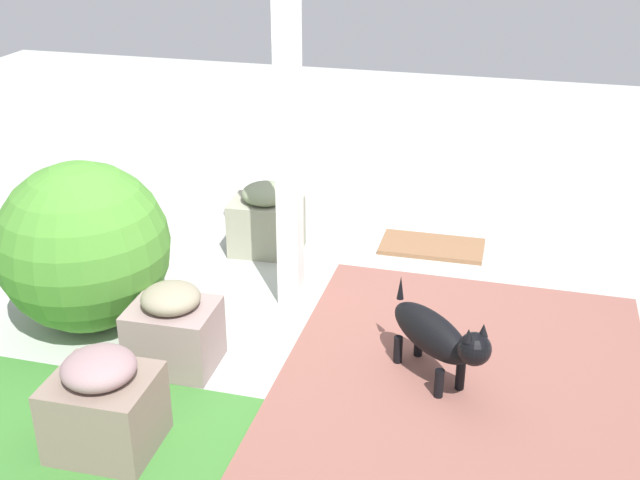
{
  "coord_description": "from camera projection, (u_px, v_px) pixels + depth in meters",
  "views": [
    {
      "loc": [
        -1.04,
        3.98,
        2.3
      ],
      "look_at": [
        -0.01,
        0.1,
        0.45
      ],
      "focal_mm": 44.8,
      "sensor_mm": 36.0,
      "label": 1
    }
  ],
  "objects": [
    {
      "name": "brick_path",
      "position": [
        461.0,
        394.0,
        3.85
      ],
      "size": [
        1.8,
        2.4,
        0.02
      ],
      "primitive_type": "cube",
      "color": "brown",
      "rests_on": "ground"
    },
    {
      "name": "stone_planter_nearest",
      "position": [
        266.0,
        220.0,
        5.24
      ],
      "size": [
        0.48,
        0.36,
        0.48
      ],
      "color": "gray",
      "rests_on": "ground"
    },
    {
      "name": "porch_pillar",
      "position": [
        288.0,
        125.0,
        4.27
      ],
      "size": [
        0.12,
        0.12,
        2.14
      ],
      "primitive_type": "cube",
      "color": "white",
      "rests_on": "ground"
    },
    {
      "name": "stone_planter_far",
      "position": [
        104.0,
        404.0,
        3.43
      ],
      "size": [
        0.45,
        0.4,
        0.48
      ],
      "color": "gray",
      "rests_on": "ground"
    },
    {
      "name": "stone_planter_mid",
      "position": [
        174.0,
        329.0,
        4.02
      ],
      "size": [
        0.44,
        0.36,
        0.45
      ],
      "color": "gray",
      "rests_on": "ground"
    },
    {
      "name": "doormat",
      "position": [
        432.0,
        246.0,
        5.36
      ],
      "size": [
        0.69,
        0.38,
        0.03
      ],
      "primitive_type": "cube",
      "rotation": [
        0.0,
        0.0,
        0.01
      ],
      "color": "brown",
      "rests_on": "ground"
    },
    {
      "name": "ground_plane",
      "position": [
        323.0,
        302.0,
        4.7
      ],
      "size": [
        12.0,
        12.0,
        0.0
      ],
      "primitive_type": "plane",
      "color": "#AEB1AA"
    },
    {
      "name": "dog",
      "position": [
        436.0,
        336.0,
        3.84
      ],
      "size": [
        0.56,
        0.57,
        0.47
      ],
      "color": "black",
      "rests_on": "ground"
    },
    {
      "name": "terracotta_pot_broad",
      "position": [
        98.0,
        213.0,
        5.24
      ],
      "size": [
        0.45,
        0.45,
        0.45
      ],
      "color": "#BF753F",
      "rests_on": "ground"
    },
    {
      "name": "round_shrub",
      "position": [
        84.0,
        247.0,
        4.3
      ],
      "size": [
        0.93,
        0.93,
        0.93
      ],
      "primitive_type": "sphere",
      "color": "#498A2F",
      "rests_on": "ground"
    }
  ]
}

